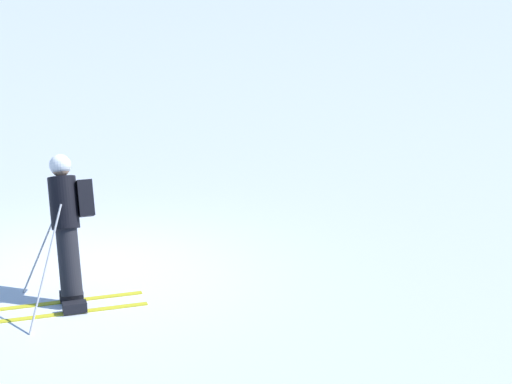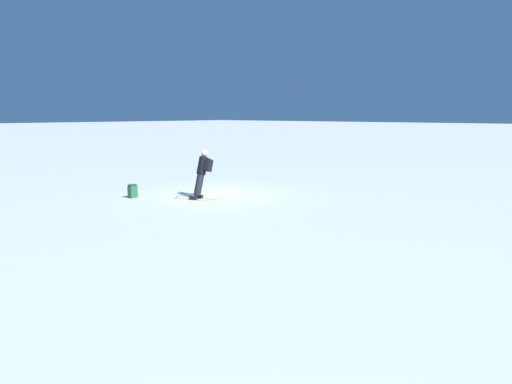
% 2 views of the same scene
% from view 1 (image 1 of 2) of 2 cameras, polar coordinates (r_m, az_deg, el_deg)
% --- Properties ---
extents(ground_plane, '(300.00, 300.00, 0.00)m').
position_cam_1_polar(ground_plane, '(11.60, -11.37, -5.34)').
color(ground_plane, white).
extents(skier, '(1.53, 1.79, 1.79)m').
position_cam_1_polar(skier, '(10.59, -12.45, -1.86)').
color(skier, yellow).
rests_on(skier, ground).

